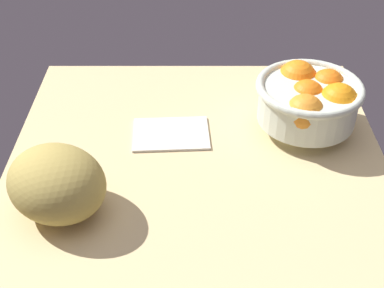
{
  "coord_description": "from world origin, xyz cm",
  "views": [
    {
      "loc": [
        -0.96,
        -77.8,
        62.77
      ],
      "look_at": [
        -0.61,
        -3.22,
        5.0
      ],
      "focal_mm": 49.43,
      "sensor_mm": 36.0,
      "label": 1
    }
  ],
  "objects": [
    {
      "name": "bread_loaf",
      "position": [
        -22.71,
        -14.65,
        5.86
      ],
      "size": [
        22.11,
        21.43,
        11.72
      ],
      "primitive_type": "ellipsoid",
      "rotation": [
        0.0,
        0.0,
        5.69
      ],
      "color": "#AE984B",
      "rests_on": "ground"
    },
    {
      "name": "fruit_bowl",
      "position": [
        21.92,
        8.36,
        6.97
      ],
      "size": [
        20.69,
        20.69,
        11.96
      ],
      "color": "silver",
      "rests_on": "ground"
    },
    {
      "name": "napkin_folded",
      "position": [
        -5.15,
        6.24,
        0.5
      ],
      "size": [
        15.51,
        11.56,
        1.0
      ],
      "primitive_type": "cube",
      "rotation": [
        0.0,
        0.0,
        0.05
      ],
      "color": "silver",
      "rests_on": "ground"
    },
    {
      "name": "ground_plane",
      "position": [
        0.0,
        0.0,
        -1.5
      ],
      "size": [
        70.57,
        67.7,
        3.0
      ],
      "primitive_type": "cube",
      "color": "#D8BF87"
    }
  ]
}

